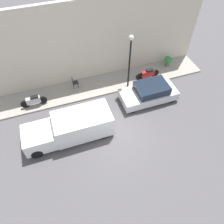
{
  "coord_description": "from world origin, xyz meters",
  "views": [
    {
      "loc": [
        -7.55,
        2.58,
        11.55
      ],
      "look_at": [
        1.18,
        -0.43,
        0.6
      ],
      "focal_mm": 35.0,
      "sensor_mm": 36.0,
      "label": 1
    }
  ],
  "objects_px": {
    "motorcycle_red": "(148,74)",
    "streetlamp": "(130,54)",
    "scooter_silver": "(34,101)",
    "potted_plant": "(168,60)",
    "cafe_chair": "(74,82)",
    "parked_car": "(149,93)",
    "delivery_van": "(70,128)"
  },
  "relations": [
    {
      "from": "delivery_van",
      "to": "potted_plant",
      "type": "height_order",
      "value": "delivery_van"
    },
    {
      "from": "scooter_silver",
      "to": "streetlamp",
      "type": "xyz_separation_m",
      "value": [
        -0.26,
        -6.91,
        2.39
      ]
    },
    {
      "from": "scooter_silver",
      "to": "motorcycle_red",
      "type": "xyz_separation_m",
      "value": [
        0.05,
        -8.67,
        -0.01
      ]
    },
    {
      "from": "potted_plant",
      "to": "motorcycle_red",
      "type": "bearing_deg",
      "value": 112.52
    },
    {
      "from": "streetlamp",
      "to": "motorcycle_red",
      "type": "bearing_deg",
      "value": -79.8
    },
    {
      "from": "motorcycle_red",
      "to": "streetlamp",
      "type": "bearing_deg",
      "value": 100.2
    },
    {
      "from": "parked_car",
      "to": "scooter_silver",
      "type": "xyz_separation_m",
      "value": [
        1.96,
        7.83,
        -0.08
      ]
    },
    {
      "from": "scooter_silver",
      "to": "motorcycle_red",
      "type": "bearing_deg",
      "value": -89.65
    },
    {
      "from": "delivery_van",
      "to": "scooter_silver",
      "type": "bearing_deg",
      "value": 29.58
    },
    {
      "from": "delivery_van",
      "to": "parked_car",
      "type": "bearing_deg",
      "value": -77.24
    },
    {
      "from": "motorcycle_red",
      "to": "cafe_chair",
      "type": "bearing_deg",
      "value": 81.82
    },
    {
      "from": "motorcycle_red",
      "to": "streetlamp",
      "type": "xyz_separation_m",
      "value": [
        -0.32,
        1.77,
        2.39
      ]
    },
    {
      "from": "motorcycle_red",
      "to": "delivery_van",
      "type": "bearing_deg",
      "value": 116.34
    },
    {
      "from": "parked_car",
      "to": "cafe_chair",
      "type": "xyz_separation_m",
      "value": [
        2.82,
        4.77,
        -0.0
      ]
    },
    {
      "from": "scooter_silver",
      "to": "parked_car",
      "type": "bearing_deg",
      "value": -104.07
    },
    {
      "from": "delivery_van",
      "to": "motorcycle_red",
      "type": "bearing_deg",
      "value": -63.66
    },
    {
      "from": "scooter_silver",
      "to": "streetlamp",
      "type": "bearing_deg",
      "value": -92.2
    },
    {
      "from": "scooter_silver",
      "to": "cafe_chair",
      "type": "distance_m",
      "value": 3.18
    },
    {
      "from": "motorcycle_red",
      "to": "potted_plant",
      "type": "xyz_separation_m",
      "value": [
        0.93,
        -2.23,
        0.06
      ]
    },
    {
      "from": "streetlamp",
      "to": "scooter_silver",
      "type": "bearing_deg",
      "value": 87.8
    },
    {
      "from": "scooter_silver",
      "to": "potted_plant",
      "type": "relative_size",
      "value": 2.03
    },
    {
      "from": "streetlamp",
      "to": "cafe_chair",
      "type": "height_order",
      "value": "streetlamp"
    },
    {
      "from": "delivery_van",
      "to": "cafe_chair",
      "type": "height_order",
      "value": "delivery_van"
    },
    {
      "from": "delivery_van",
      "to": "potted_plant",
      "type": "xyz_separation_m",
      "value": [
        4.29,
        -9.03,
        -0.26
      ]
    },
    {
      "from": "delivery_van",
      "to": "cafe_chair",
      "type": "bearing_deg",
      "value": -15.81
    },
    {
      "from": "streetlamp",
      "to": "potted_plant",
      "type": "relative_size",
      "value": 4.81
    },
    {
      "from": "parked_car",
      "to": "streetlamp",
      "type": "bearing_deg",
      "value": 28.62
    },
    {
      "from": "motorcycle_red",
      "to": "cafe_chair",
      "type": "relative_size",
      "value": 2.13
    },
    {
      "from": "parked_car",
      "to": "cafe_chair",
      "type": "bearing_deg",
      "value": 59.4
    },
    {
      "from": "potted_plant",
      "to": "cafe_chair",
      "type": "bearing_deg",
      "value": 90.88
    },
    {
      "from": "scooter_silver",
      "to": "potted_plant",
      "type": "height_order",
      "value": "potted_plant"
    },
    {
      "from": "motorcycle_red",
      "to": "streetlamp",
      "type": "relative_size",
      "value": 0.46
    }
  ]
}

